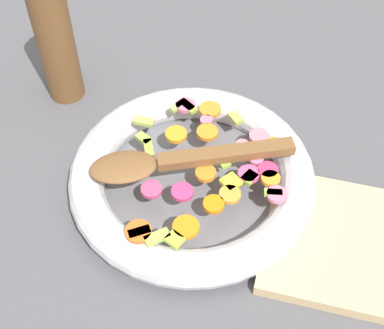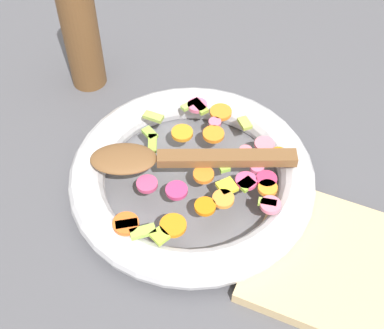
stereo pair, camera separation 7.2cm
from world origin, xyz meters
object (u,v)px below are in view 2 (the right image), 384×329
(cutting_board, at_px, (379,279))
(skillet, at_px, (192,177))
(pepper_mill, at_px, (80,27))
(wooden_spoon, at_px, (170,158))

(cutting_board, bearing_deg, skillet, -9.73)
(pepper_mill, height_order, cutting_board, pepper_mill)
(skillet, bearing_deg, wooden_spoon, 23.91)
(skillet, relative_size, pepper_mill, 1.44)
(skillet, xyz_separation_m, cutting_board, (-0.27, 0.05, -0.01))
(wooden_spoon, distance_m, pepper_mill, 0.27)
(wooden_spoon, height_order, pepper_mill, pepper_mill)
(pepper_mill, xyz_separation_m, cutting_board, (-0.52, 0.19, -0.10))
(pepper_mill, bearing_deg, wooden_spoon, 145.73)
(skillet, height_order, cutting_board, skillet)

